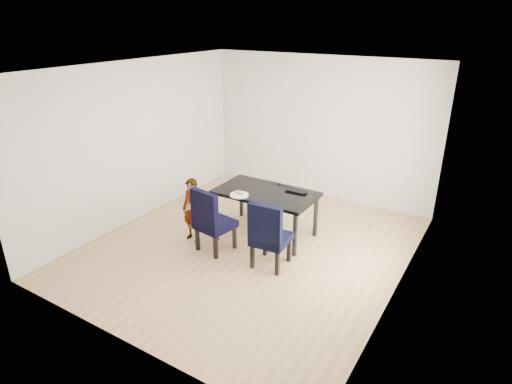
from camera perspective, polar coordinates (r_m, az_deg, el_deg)
The scene contains 14 objects.
floor at distance 6.75m, azimuth -0.90°, elevation -7.28°, with size 4.50×5.00×0.01m, color tan.
ceiling at distance 5.89m, azimuth -1.06°, elevation 16.25°, with size 4.50×5.00×0.01m, color white.
wall_back at distance 8.32m, azimuth 8.43°, elevation 8.39°, with size 4.50×0.01×2.70m, color silver.
wall_front at distance 4.45m, azimuth -18.63°, elevation -5.43°, with size 4.50×0.01×2.70m, color silver.
wall_left at distance 7.59m, azimuth -15.58°, elevation 6.42°, with size 0.01×5.00×2.70m, color white.
wall_right at distance 5.40m, azimuth 19.66°, elevation -0.60°, with size 0.01×5.00×2.70m, color white.
dining_table at distance 6.95m, azimuth 1.30°, elevation -2.81°, with size 1.60×0.90×0.75m, color black.
chair_left at distance 6.46m, azimuth -5.44°, elevation -3.61°, with size 0.49×0.51×1.03m, color black.
chair_right at distance 6.04m, azimuth 2.05°, elevation -5.51°, with size 0.49×0.51×1.02m, color black.
child at distance 6.79m, azimuth -8.49°, elevation -2.41°, with size 0.38×0.25×1.03m, color orange.
plate at distance 6.66m, azimuth -2.27°, elevation -0.39°, with size 0.29×0.29×0.02m, color white.
sandwich at distance 6.65m, azimuth -2.26°, elevation -0.05°, with size 0.16×0.08×0.06m, color #AC923D.
laptop at distance 6.86m, azimuth 5.55°, elevation 0.28°, with size 0.36×0.23×0.03m, color black.
cable_tangle at distance 7.08m, azimuth 2.75°, elevation 0.99°, with size 0.13×0.13×0.01m, color black.
Camera 1 is at (3.15, -4.93, 3.35)m, focal length 30.00 mm.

